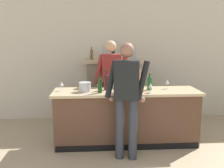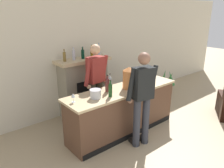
{
  "view_description": "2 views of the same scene",
  "coord_description": "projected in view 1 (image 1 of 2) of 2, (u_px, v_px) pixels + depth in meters",
  "views": [
    {
      "loc": [
        -0.51,
        -1.01,
        1.83
      ],
      "look_at": [
        -0.23,
        3.26,
        1.03
      ],
      "focal_mm": 40.0,
      "sensor_mm": 36.0,
      "label": 1
    },
    {
      "loc": [
        -2.75,
        0.13,
        2.42
      ],
      "look_at": [
        -0.15,
        3.27,
        1.04
      ],
      "focal_mm": 35.0,
      "sensor_mm": 36.0,
      "label": 2
    }
  ],
  "objects": [
    {
      "name": "wall_back_panel",
      "position": [
        118.0,
        58.0,
        5.63
      ],
      "size": [
        12.0,
        0.07,
        2.75
      ],
      "color": "beige",
      "rests_on": "ground_plane"
    },
    {
      "name": "bar_counter",
      "position": [
        126.0,
        117.0,
        4.33
      ],
      "size": [
        2.48,
        0.68,
        0.94
      ],
      "color": "brown",
      "rests_on": "ground_plane"
    },
    {
      "name": "fireplace_stone",
      "position": [
        113.0,
        90.0,
        5.49
      ],
      "size": [
        1.28,
        0.52,
        1.69
      ],
      "color": "gray",
      "rests_on": "ground_plane"
    },
    {
      "name": "person_customer",
      "position": [
        127.0,
        96.0,
        3.67
      ],
      "size": [
        0.65,
        0.36,
        1.76
      ],
      "color": "#2F323B",
      "rests_on": "ground_plane"
    },
    {
      "name": "person_bartender",
      "position": [
        111.0,
        82.0,
        4.8
      ],
      "size": [
        0.65,
        0.34,
        1.78
      ],
      "color": "#484332",
      "rests_on": "ground_plane"
    },
    {
      "name": "copper_dispenser",
      "position": [
        133.0,
        78.0,
        4.16
      ],
      "size": [
        0.25,
        0.29,
        0.44
      ],
      "color": "#D0793E",
      "rests_on": "bar_counter"
    },
    {
      "name": "ice_bucket_steel",
      "position": [
        85.0,
        87.0,
        4.14
      ],
      "size": [
        0.21,
        0.21,
        0.16
      ],
      "color": "silver",
      "rests_on": "bar_counter"
    },
    {
      "name": "wine_bottle_cabernet_heavy",
      "position": [
        150.0,
        82.0,
        4.28
      ],
      "size": [
        0.08,
        0.08,
        0.28
      ],
      "color": "#195627",
      "rests_on": "bar_counter"
    },
    {
      "name": "wine_bottle_chardonnay_pale",
      "position": [
        100.0,
        84.0,
        4.04
      ],
      "size": [
        0.07,
        0.07,
        0.31
      ],
      "color": "#1A421A",
      "rests_on": "bar_counter"
    },
    {
      "name": "wine_bottle_port_short",
      "position": [
        114.0,
        81.0,
        4.37
      ],
      "size": [
        0.07,
        0.07,
        0.31
      ],
      "color": "#9EA8B0",
      "rests_on": "bar_counter"
    },
    {
      "name": "wine_bottle_merlot_tall",
      "position": [
        141.0,
        81.0,
        4.41
      ],
      "size": [
        0.08,
        0.08,
        0.28
      ],
      "color": "#0D552D",
      "rests_on": "bar_counter"
    },
    {
      "name": "wine_bottle_burgundy_dark",
      "position": [
        106.0,
        81.0,
        4.27
      ],
      "size": [
        0.08,
        0.08,
        0.33
      ],
      "color": "#502120",
      "rests_on": "bar_counter"
    },
    {
      "name": "wine_glass_near_bucket",
      "position": [
        61.0,
        84.0,
        4.19
      ],
      "size": [
        0.07,
        0.07,
        0.16
      ],
      "color": "silver",
      "rests_on": "bar_counter"
    },
    {
      "name": "wine_glass_mid_counter",
      "position": [
        167.0,
        82.0,
        4.36
      ],
      "size": [
        0.07,
        0.07,
        0.17
      ],
      "color": "silver",
      "rests_on": "bar_counter"
    },
    {
      "name": "wine_glass_front_left",
      "position": [
        151.0,
        86.0,
        4.05
      ],
      "size": [
        0.08,
        0.08,
        0.16
      ],
      "color": "silver",
      "rests_on": "bar_counter"
    }
  ]
}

